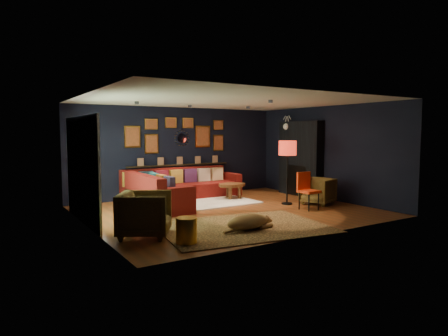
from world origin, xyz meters
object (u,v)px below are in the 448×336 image
sectional (173,190)px  coffee_table (232,187)px  gold_stool (186,231)px  floor_lamp (288,151)px  orange_chair (307,188)px  dog (248,219)px  pouf (168,204)px  armchair_left (145,212)px  armchair_right (318,190)px

sectional → coffee_table: size_ratio=4.05×
gold_stool → floor_lamp: floor_lamp is taller
orange_chair → dog: (-2.43, -0.97, -0.31)m
pouf → armchair_left: size_ratio=0.56×
sectional → coffee_table: sectional is taller
orange_chair → coffee_table: bearing=105.6°
sectional → orange_chair: orange_chair is taller
orange_chair → floor_lamp: size_ratio=0.55×
pouf → floor_lamp: floor_lamp is taller
armchair_left → sectional: bearing=-1.7°
armchair_right → armchair_left: bearing=-100.6°
floor_lamp → coffee_table: bearing=118.0°
armchair_left → floor_lamp: bearing=-44.0°
armchair_left → dog: 1.94m
coffee_table → pouf: bearing=-161.3°
orange_chair → floor_lamp: bearing=83.9°
pouf → orange_chair: size_ratio=0.56×
sectional → armchair_left: 3.59m
pouf → armchair_left: 2.23m
floor_lamp → pouf: bearing=167.8°
gold_stool → orange_chair: size_ratio=0.49×
sectional → coffee_table: 1.67m
pouf → dog: size_ratio=0.39×
coffee_table → armchair_left: 4.40m
coffee_table → gold_stool: (-3.13, -3.41, -0.13)m
coffee_table → armchair_left: bearing=-143.7°
coffee_table → dog: (-1.71, -3.19, -0.13)m
dog → gold_stool: bearing=-176.4°
gold_stool → orange_chair: orange_chair is taller
sectional → dog: (-0.10, -3.61, -0.10)m
armchair_left → armchair_right: 5.05m
pouf → armchair_right: (3.75, -1.09, 0.18)m
pouf → armchair_left: bearing=-124.4°
armchair_right → gold_stool: 4.83m
pouf → dog: bearing=-76.3°
coffee_table → dog: size_ratio=0.65×
pouf → floor_lamp: (3.07, -0.66, 1.20)m
pouf → floor_lamp: bearing=-12.2°
floor_lamp → dog: size_ratio=1.28×
armchair_left → gold_stool: size_ratio=2.01×
armchair_left → pouf: bearing=-3.4°
pouf → floor_lamp: size_ratio=0.30×
dog → pouf: bearing=98.6°
pouf → dog: (0.59, -2.41, 0.03)m
orange_chair → dog: orange_chair is taller
pouf → orange_chair: (3.01, -1.45, 0.34)m
floor_lamp → armchair_left: bearing=-165.0°
pouf → orange_chair: orange_chair is taller
orange_chair → sectional: bearing=129.2°
sectional → orange_chair: 3.53m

